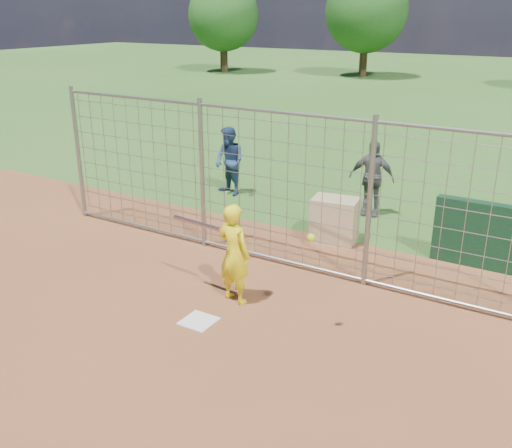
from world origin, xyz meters
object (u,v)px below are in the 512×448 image
Objects in this scene: batter at (234,254)px; bystander_a at (229,161)px; equipment_bin at (335,220)px; bystander_b at (371,178)px.

batter is 0.96× the size of bystander_a.
bystander_a reaches higher than equipment_bin.
batter is at bearing -104.46° from equipment_bin.
batter is 2.89m from equipment_bin.
bystander_a is 3.22m from bystander_b.
equipment_bin is (3.15, -1.33, -0.37)m from bystander_a.
bystander_a is (-2.86, 4.18, 0.03)m from batter.
batter is at bearing -36.15° from bystander_a.
bystander_a is at bearing 148.57° from equipment_bin.
equipment_bin is at bearing -86.08° from batter.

